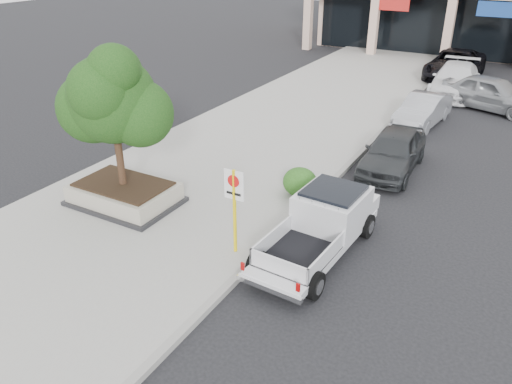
# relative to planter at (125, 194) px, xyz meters

# --- Properties ---
(ground) EXTENTS (120.00, 120.00, 0.00)m
(ground) POSITION_rel_planter_xyz_m (6.46, -1.29, -0.48)
(ground) COLOR black
(ground) RESTS_ON ground
(sidewalk) EXTENTS (8.00, 52.00, 0.15)m
(sidewalk) POSITION_rel_planter_xyz_m (0.96, 4.71, -0.40)
(sidewalk) COLOR gray
(sidewalk) RESTS_ON ground
(curb) EXTENTS (0.20, 52.00, 0.15)m
(curb) POSITION_rel_planter_xyz_m (4.91, 4.71, -0.40)
(curb) COLOR gray
(curb) RESTS_ON ground
(planter) EXTENTS (3.20, 2.20, 0.68)m
(planter) POSITION_rel_planter_xyz_m (0.00, 0.00, 0.00)
(planter) COLOR black
(planter) RESTS_ON sidewalk
(planter_tree) EXTENTS (2.90, 2.55, 4.00)m
(planter_tree) POSITION_rel_planter_xyz_m (0.13, 0.15, 2.94)
(planter_tree) COLOR black
(planter_tree) RESTS_ON planter
(no_parking_sign) EXTENTS (0.55, 0.09, 2.30)m
(no_parking_sign) POSITION_rel_planter_xyz_m (4.33, -0.60, 1.16)
(no_parking_sign) COLOR yellow
(no_parking_sign) RESTS_ON sidewalk
(hedge) EXTENTS (1.10, 0.99, 0.93)m
(hedge) POSITION_rel_planter_xyz_m (4.44, 3.09, 0.14)
(hedge) COLOR #234A15
(hedge) RESTS_ON sidewalk
(pickup_truck) EXTENTS (2.09, 4.97, 1.53)m
(pickup_truck) POSITION_rel_planter_xyz_m (6.11, 0.50, 0.29)
(pickup_truck) COLOR silver
(pickup_truck) RESTS_ON ground
(curb_car_a) EXTENTS (1.86, 4.36, 1.47)m
(curb_car_a) POSITION_rel_planter_xyz_m (6.32, 6.78, 0.26)
(curb_car_a) COLOR #2B2D30
(curb_car_a) RESTS_ON ground
(curb_car_b) EXTENTS (1.86, 4.20, 1.34)m
(curb_car_b) POSITION_rel_planter_xyz_m (6.09, 12.34, 0.20)
(curb_car_b) COLOR #A0A1A8
(curb_car_b) RESTS_ON ground
(curb_car_c) EXTENTS (2.51, 5.56, 1.58)m
(curb_car_c) POSITION_rel_planter_xyz_m (6.42, 18.18, 0.32)
(curb_car_c) COLOR white
(curb_car_c) RESTS_ON ground
(curb_car_d) EXTENTS (2.89, 6.02, 1.65)m
(curb_car_d) POSITION_rel_planter_xyz_m (5.79, 21.76, 0.35)
(curb_car_d) COLOR black
(curb_car_d) RESTS_ON ground
(lot_car_a) EXTENTS (5.14, 3.40, 1.62)m
(lot_car_a) POSITION_rel_planter_xyz_m (8.46, 16.22, 0.34)
(lot_car_a) COLOR gray
(lot_car_a) RESTS_ON ground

